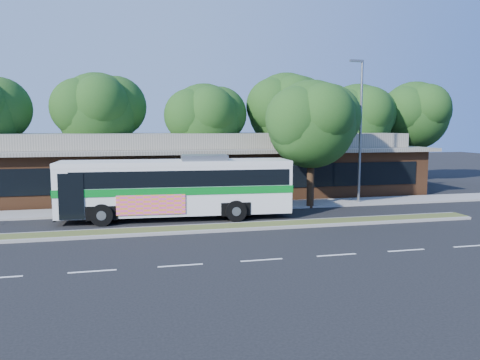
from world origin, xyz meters
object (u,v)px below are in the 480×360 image
(lamp_post, at_px, (360,127))
(sidewalk_tree, at_px, (317,122))
(sedan, at_px, (58,194))
(transit_bus, at_px, (177,184))

(lamp_post, distance_m, sidewalk_tree, 3.25)
(lamp_post, bearing_deg, sedan, 169.55)
(sedan, xyz_separation_m, sidewalk_tree, (15.47, -4.01, 4.43))
(sidewalk_tree, bearing_deg, transit_bus, -168.32)
(transit_bus, xyz_separation_m, sedan, (-6.84, 5.79, -1.14))
(transit_bus, bearing_deg, lamp_post, 14.68)
(lamp_post, relative_size, sedan, 1.71)
(transit_bus, height_order, sedan, transit_bus)
(transit_bus, bearing_deg, sidewalk_tree, 15.08)
(transit_bus, distance_m, sedan, 9.04)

